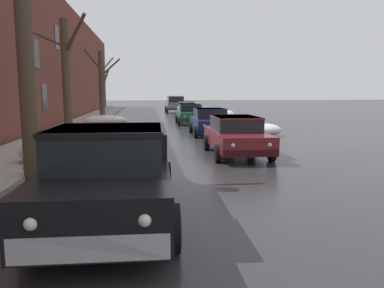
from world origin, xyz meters
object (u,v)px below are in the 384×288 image
object	(u,v)px
sedan_darkblue_parked_kerbside_mid	(210,121)
suv_grey_at_far_intersection	(175,103)
bare_tree_mid_block	(67,81)
pickup_truck_black_approaching_near_lane	(113,172)
sedan_maroon_parked_kerbside_close	(236,135)
sedan_green_parked_far_down_block	(190,113)
bare_tree_far_down_block	(102,85)
sedan_white_queued_behind_truck	(186,109)
bare_tree_second_along_sidewalk	(24,43)
fire_hydrant	(30,166)

from	to	relation	value
sedan_darkblue_parked_kerbside_mid	suv_grey_at_far_intersection	world-z (taller)	suv_grey_at_far_intersection
bare_tree_mid_block	pickup_truck_black_approaching_near_lane	world-z (taller)	bare_tree_mid_block
sedan_maroon_parked_kerbside_close	sedan_green_parked_far_down_block	distance (m)	13.53
bare_tree_far_down_block	sedan_white_queued_behind_truck	bearing A→B (deg)	48.16
bare_tree_far_down_block	sedan_darkblue_parked_kerbside_mid	xyz separation A→B (m)	(6.41, -6.90, -1.98)
pickup_truck_black_approaching_near_lane	sedan_darkblue_parked_kerbside_mid	world-z (taller)	pickup_truck_black_approaching_near_lane
bare_tree_second_along_sidewalk	sedan_darkblue_parked_kerbside_mid	world-z (taller)	bare_tree_second_along_sidewalk
suv_grey_at_far_intersection	pickup_truck_black_approaching_near_lane	bearing A→B (deg)	-96.00
sedan_white_queued_behind_truck	sedan_darkblue_parked_kerbside_mid	bearing A→B (deg)	-90.84
bare_tree_second_along_sidewalk	fire_hydrant	xyz separation A→B (m)	(-0.02, -0.06, -3.21)
bare_tree_mid_block	bare_tree_far_down_block	distance (m)	11.61
bare_tree_mid_block	sedan_white_queued_behind_truck	world-z (taller)	bare_tree_mid_block
sedan_green_parked_far_down_block	fire_hydrant	bearing A→B (deg)	-110.33
bare_tree_mid_block	sedan_green_parked_far_down_block	xyz separation A→B (m)	(6.12, 11.72, -1.98)
fire_hydrant	sedan_white_queued_behind_truck	bearing A→B (deg)	74.42
sedan_darkblue_parked_kerbside_mid	fire_hydrant	world-z (taller)	sedan_darkblue_parked_kerbside_mid
pickup_truck_black_approaching_near_lane	fire_hydrant	bearing A→B (deg)	124.84
sedan_green_parked_far_down_block	suv_grey_at_far_intersection	size ratio (longest dim) A/B	0.90
sedan_darkblue_parked_kerbside_mid	sedan_white_queued_behind_truck	xyz separation A→B (m)	(0.21, 14.29, 0.00)
bare_tree_mid_block	suv_grey_at_far_intersection	distance (m)	27.69
bare_tree_second_along_sidewalk	bare_tree_far_down_block	world-z (taller)	bare_tree_second_along_sidewalk
sedan_maroon_parked_kerbside_close	fire_hydrant	world-z (taller)	sedan_maroon_parked_kerbside_close
bare_tree_second_along_sidewalk	pickup_truck_black_approaching_near_lane	world-z (taller)	bare_tree_second_along_sidewalk
bare_tree_mid_block	sedan_darkblue_parked_kerbside_mid	distance (m)	8.21
bare_tree_far_down_block	suv_grey_at_far_intersection	size ratio (longest dim) A/B	1.11
bare_tree_mid_block	bare_tree_far_down_block	xyz separation A→B (m)	(0.01, 11.61, -0.00)
bare_tree_second_along_sidewalk	bare_tree_mid_block	world-z (taller)	bare_tree_second_along_sidewalk
bare_tree_second_along_sidewalk	bare_tree_mid_block	bearing A→B (deg)	89.65
pickup_truck_black_approaching_near_lane	sedan_white_queued_behind_truck	size ratio (longest dim) A/B	1.26
bare_tree_second_along_sidewalk	bare_tree_far_down_block	distance (m)	16.51
sedan_maroon_parked_kerbside_close	sedan_white_queued_behind_truck	xyz separation A→B (m)	(0.32, 20.81, -0.00)
bare_tree_mid_block	pickup_truck_black_approaching_near_lane	size ratio (longest dim) A/B	0.94
bare_tree_mid_block	sedan_maroon_parked_kerbside_close	distance (m)	6.85
sedan_maroon_parked_kerbside_close	sedan_green_parked_far_down_block	bearing A→B (deg)	90.78
bare_tree_second_along_sidewalk	sedan_maroon_parked_kerbside_close	distance (m)	7.58
bare_tree_second_along_sidewalk	sedan_maroon_parked_kerbside_close	xyz separation A→B (m)	(6.34, 3.06, -2.81)
bare_tree_mid_block	sedan_maroon_parked_kerbside_close	xyz separation A→B (m)	(6.31, -1.81, -1.98)
suv_grey_at_far_intersection	fire_hydrant	distance (m)	32.47
suv_grey_at_far_intersection	sedan_maroon_parked_kerbside_close	bearing A→B (deg)	-89.75
sedan_white_queued_behind_truck	fire_hydrant	world-z (taller)	sedan_white_queued_behind_truck
suv_grey_at_far_intersection	sedan_darkblue_parked_kerbside_mid	bearing A→B (deg)	-89.38
bare_tree_second_along_sidewalk	sedan_green_parked_far_down_block	distance (m)	17.92
fire_hydrant	bare_tree_far_down_block	bearing A→B (deg)	89.80
sedan_green_parked_far_down_block	fire_hydrant	xyz separation A→B (m)	(-6.17, -16.65, -0.40)
sedan_darkblue_parked_kerbside_mid	fire_hydrant	size ratio (longest dim) A/B	5.51
bare_tree_mid_block	sedan_green_parked_far_down_block	world-z (taller)	bare_tree_mid_block
bare_tree_second_along_sidewalk	suv_grey_at_far_intersection	size ratio (longest dim) A/B	1.53
sedan_green_parked_far_down_block	fire_hydrant	world-z (taller)	sedan_green_parked_far_down_block
pickup_truck_black_approaching_near_lane	sedan_maroon_parked_kerbside_close	bearing A→B (deg)	60.12
pickup_truck_black_approaching_near_lane	fire_hydrant	xyz separation A→B (m)	(-2.50, 3.59, -0.53)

